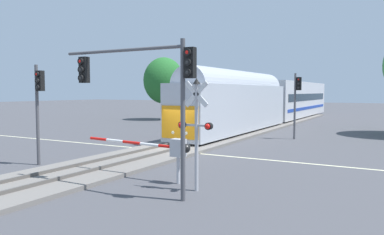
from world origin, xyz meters
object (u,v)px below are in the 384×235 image
traffic_signal_median (38,98)px  traffic_signal_far_side (297,95)px  crossing_gate_near (167,148)px  crossing_signal_mast (196,123)px  commuter_train (273,99)px  traffic_signal_near_right (144,79)px  pine_left_background (164,81)px

traffic_signal_median → traffic_signal_far_side: bearing=62.2°
crossing_gate_near → crossing_signal_mast: crossing_signal_mast is taller
commuter_train → crossing_signal_mast: commuter_train is taller
traffic_signal_far_side → traffic_signal_near_right: (-0.90, -18.25, 0.71)m
crossing_signal_mast → traffic_signal_far_side: 16.96m
traffic_signal_median → pine_left_background: pine_left_background is taller
crossing_gate_near → traffic_signal_far_side: size_ratio=1.03×
crossing_gate_near → traffic_signal_near_right: traffic_signal_near_right is taller
commuter_train → traffic_signal_far_side: commuter_train is taller
commuter_train → traffic_signal_near_right: 30.42m
commuter_train → crossing_gate_near: bearing=-81.4°
traffic_signal_near_right → pine_left_background: size_ratio=0.70×
crossing_gate_near → pine_left_background: size_ratio=0.65×
commuter_train → traffic_signal_median: commuter_train is taller
crossing_gate_near → traffic_signal_near_right: (0.31, -1.94, 2.72)m
crossing_signal_mast → traffic_signal_near_right: 2.46m
crossing_gate_near → traffic_signal_far_side: bearing=85.7°
crossing_signal_mast → traffic_signal_median: (-9.12, 0.48, 0.81)m
traffic_signal_far_side → crossing_gate_near: bearing=-94.3°
crossing_gate_near → traffic_signal_far_side: 16.47m
crossing_signal_mast → pine_left_background: (-20.25, 28.56, 2.53)m
traffic_signal_median → traffic_signal_near_right: bearing=-13.0°
traffic_signal_near_right → crossing_signal_mast: bearing=44.4°
commuter_train → crossing_gate_near: 28.46m
commuter_train → traffic_signal_far_side: (5.47, -11.80, 0.61)m
pine_left_background → traffic_signal_median: bearing=-68.4°
traffic_signal_near_right → traffic_signal_median: 8.01m
pine_left_background → commuter_train: bearing=0.7°
traffic_signal_far_side → traffic_signal_median: (-8.67, -16.45, -0.05)m
commuter_train → pine_left_background: pine_left_background is taller
crossing_signal_mast → traffic_signal_near_right: (-1.35, -1.32, 1.57)m
traffic_signal_far_side → traffic_signal_near_right: 18.29m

